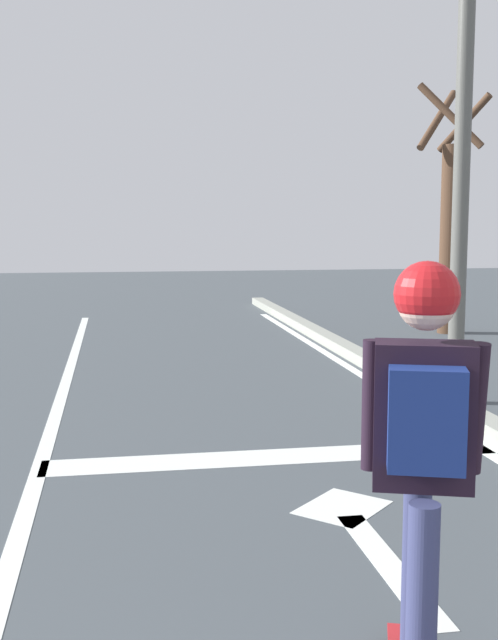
# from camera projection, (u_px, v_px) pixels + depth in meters

# --- Properties ---
(lane_line_center) EXTENTS (0.12, 20.00, 0.01)m
(lane_line_center) POSITION_uv_depth(u_px,v_px,m) (29.00, 503.00, 5.01)
(lane_line_center) COLOR silver
(lane_line_center) RESTS_ON ground
(stop_bar) EXTENTS (3.58, 0.40, 0.01)m
(stop_bar) POSITION_uv_depth(u_px,v_px,m) (278.00, 457.00, 6.02)
(stop_bar) COLOR silver
(stop_bar) RESTS_ON ground
(lane_arrow_stem) EXTENTS (0.16, 1.40, 0.01)m
(lane_arrow_stem) POSITION_uv_depth(u_px,v_px,m) (389.00, 564.00, 4.12)
(lane_arrow_stem) COLOR silver
(lane_arrow_stem) RESTS_ON ground
(lane_arrow_head) EXTENTS (0.71, 0.71, 0.01)m
(lane_arrow_head) POSITION_uv_depth(u_px,v_px,m) (342.00, 507.00, 4.95)
(lane_arrow_head) COLOR silver
(lane_arrow_head) RESTS_ON ground
(skater) EXTENTS (0.42, 0.59, 1.58)m
(skater) POSITION_uv_depth(u_px,v_px,m) (424.00, 426.00, 2.80)
(skater) COLOR #383D68
(skater) RESTS_ON skateboard
(traffic_signal_mast) EXTENTS (4.16, 0.34, 5.15)m
(traffic_signal_mast) POSITION_uv_depth(u_px,v_px,m) (344.00, 5.00, 7.17)
(traffic_signal_mast) COLOR #5A5B56
(traffic_signal_mast) RESTS_ON ground
(roadside_tree) EXTENTS (1.21, 1.20, 3.97)m
(roadside_tree) POSITION_uv_depth(u_px,v_px,m) (450.00, 224.00, 12.58)
(roadside_tree) COLOR #4F3625
(roadside_tree) RESTS_ON ground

